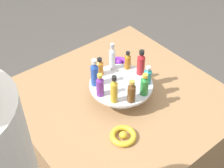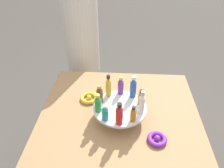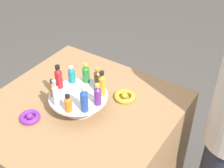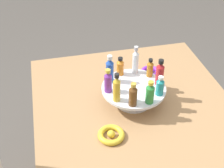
% 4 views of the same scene
% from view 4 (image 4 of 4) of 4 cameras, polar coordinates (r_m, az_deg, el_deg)
% --- Properties ---
extents(party_table, '(0.91, 0.91, 0.78)m').
position_cam_4_polar(party_table, '(1.74, 3.32, -13.02)').
color(party_table, '#9E754C').
rests_on(party_table, ground_plane).
extents(display_stand, '(0.29, 0.29, 0.08)m').
position_cam_4_polar(display_stand, '(1.42, 3.95, -1.47)').
color(display_stand, silver).
rests_on(display_stand, party_table).
extents(bottle_red, '(0.04, 0.04, 0.13)m').
position_cam_4_polar(bottle_red, '(1.40, 8.76, 1.95)').
color(bottle_red, '#B21E23').
rests_on(bottle_red, display_stand).
extents(bottle_amber, '(0.03, 0.03, 0.09)m').
position_cam_4_polar(bottle_amber, '(1.46, 6.97, 2.87)').
color(bottle_amber, '#AD6B19').
rests_on(bottle_amber, display_stand).
extents(bottle_clear, '(0.03, 0.03, 0.14)m').
position_cam_4_polar(bottle_clear, '(1.46, 4.31, 4.25)').
color(bottle_clear, silver).
rests_on(bottle_clear, display_stand).
extents(bottle_orange, '(0.03, 0.03, 0.09)m').
position_cam_4_polar(bottle_orange, '(1.46, 1.51, 3.18)').
color(bottle_orange, orange).
rests_on(bottle_orange, display_stand).
extents(bottle_blue, '(0.04, 0.04, 0.14)m').
position_cam_4_polar(bottle_blue, '(1.40, -0.42, 2.63)').
color(bottle_blue, '#234CAD').
rests_on(bottle_blue, display_stand).
extents(bottle_purple, '(0.03, 0.03, 0.11)m').
position_cam_4_polar(bottle_purple, '(1.35, -0.74, 0.51)').
color(bottle_purple, '#702D93').
rests_on(bottle_purple, display_stand).
extents(bottle_gold, '(0.03, 0.03, 0.14)m').
position_cam_4_polar(bottle_gold, '(1.29, 0.86, -0.81)').
color(bottle_gold, gold).
rests_on(bottle_gold, display_stand).
extents(bottle_brown, '(0.04, 0.04, 0.11)m').
position_cam_4_polar(bottle_brown, '(1.28, 3.86, -2.05)').
color(bottle_brown, brown).
rests_on(bottle_brown, display_stand).
extents(bottle_green, '(0.04, 0.04, 0.11)m').
position_cam_4_polar(bottle_green, '(1.30, 6.96, -1.64)').
color(bottle_green, '#288438').
rests_on(bottle_green, display_stand).
extents(bottle_teal, '(0.03, 0.03, 0.09)m').
position_cam_4_polar(bottle_teal, '(1.35, 8.76, -0.40)').
color(bottle_teal, teal).
rests_on(bottle_teal, display_stand).
extents(ribbon_bow_purple, '(0.10, 0.10, 0.03)m').
position_cam_4_polar(ribbon_bow_purple, '(1.63, 7.01, 2.26)').
color(ribbon_bow_purple, purple).
rests_on(ribbon_bow_purple, party_table).
extents(ribbon_bow_gold, '(0.11, 0.11, 0.03)m').
position_cam_4_polar(ribbon_bow_gold, '(1.28, -0.15, -9.26)').
color(ribbon_bow_gold, gold).
rests_on(ribbon_bow_gold, party_table).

